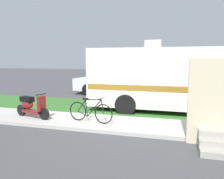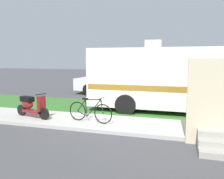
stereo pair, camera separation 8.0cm
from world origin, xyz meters
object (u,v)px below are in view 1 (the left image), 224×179
Objects in this scene: bicycle at (90,111)px; pickup_truck_near at (123,80)px; motorhome_rv at (182,77)px; scooter at (31,106)px; bottle_green at (201,123)px.

pickup_truck_near is at bearing 94.05° from bicycle.
motorhome_rv is 4.49× the size of bicycle.
motorhome_rv is at bearing 28.21° from scooter.
scooter is 7.51m from pickup_truck_near.
bicycle is (-3.16, -3.01, -1.07)m from motorhome_rv.
bottle_green is at bearing -57.11° from pickup_truck_near.
bottle_green is (3.81, 0.55, -0.29)m from bicycle.
motorhome_rv reaches higher than scooter.
bicycle is 0.32× the size of pickup_truck_near.
bottle_green is (4.32, -6.68, -0.78)m from pickup_truck_near.
pickup_truck_near is (1.95, 7.24, 0.42)m from scooter.
scooter is 7.30× the size of bottle_green.
scooter is at bearing -179.87° from bicycle.
bottle_green is at bearing -75.22° from motorhome_rv.
scooter is 0.96× the size of bicycle.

